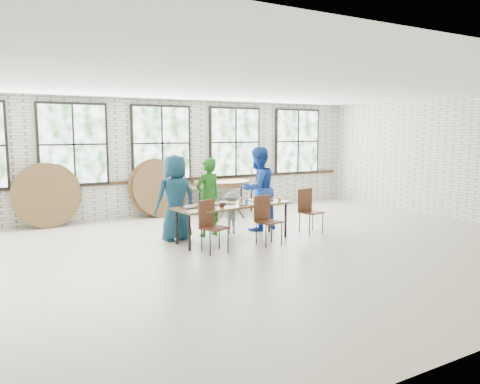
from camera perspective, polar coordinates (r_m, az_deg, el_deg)
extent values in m
plane|color=beige|center=(8.64, 1.35, -7.22)|extent=(12.00, 12.00, 0.00)
plane|color=white|center=(8.41, 1.41, 12.99)|extent=(12.00, 12.00, 0.00)
plane|color=silver|center=(12.44, -9.60, 4.16)|extent=(12.00, 0.00, 12.00)
plane|color=silver|center=(12.62, 25.30, 3.60)|extent=(0.00, 9.00, 9.00)
cube|color=#422819|center=(12.46, -9.50, 1.40)|extent=(11.80, 0.05, 0.08)
cube|color=black|center=(11.77, -19.65, 5.48)|extent=(1.62, 0.05, 1.97)
cube|color=white|center=(11.73, -19.62, 5.48)|extent=(1.50, 0.01, 1.85)
cube|color=black|center=(12.37, -9.54, 5.88)|extent=(1.62, 0.05, 1.97)
cube|color=white|center=(12.34, -9.48, 5.88)|extent=(1.50, 0.01, 1.85)
cube|color=black|center=(13.31, -0.61, 6.08)|extent=(1.62, 0.05, 1.97)
cube|color=white|center=(13.28, -0.53, 6.08)|extent=(1.50, 0.01, 1.85)
cube|color=black|center=(14.53, 6.99, 6.14)|extent=(1.62, 0.05, 1.97)
cube|color=white|center=(14.50, 7.08, 6.13)|extent=(1.50, 0.01, 1.85)
cube|color=brown|center=(9.30, -0.89, -1.64)|extent=(2.47, 1.04, 0.04)
cylinder|color=black|center=(8.62, -6.18, -4.90)|extent=(0.05, 0.05, 0.70)
cylinder|color=black|center=(9.16, -7.72, -4.19)|extent=(0.05, 0.05, 0.70)
cylinder|color=black|center=(9.69, 5.58, -3.53)|extent=(0.05, 0.05, 0.70)
cylinder|color=black|center=(10.17, 3.59, -2.99)|extent=(0.05, 0.05, 0.70)
cube|color=#4D2A19|center=(8.46, -3.10, -4.42)|extent=(0.54, 0.53, 0.03)
cube|color=#4D2A19|center=(8.53, -4.09, -2.62)|extent=(0.40, 0.19, 0.50)
cylinder|color=black|center=(8.28, -3.66, -6.32)|extent=(0.02, 0.02, 0.44)
cylinder|color=black|center=(8.58, -4.69, -5.84)|extent=(0.02, 0.02, 0.44)
cylinder|color=black|center=(8.44, -1.47, -6.03)|extent=(0.02, 0.02, 0.44)
cylinder|color=black|center=(8.73, -2.55, -5.58)|extent=(0.02, 0.02, 0.44)
cube|color=#4D2A19|center=(9.03, 3.55, -3.66)|extent=(0.49, 0.47, 0.03)
cube|color=#4D2A19|center=(9.12, 2.72, -1.95)|extent=(0.42, 0.11, 0.50)
cylinder|color=black|center=(8.84, 3.18, -5.42)|extent=(0.02, 0.02, 0.44)
cylinder|color=black|center=(9.12, 2.00, -5.02)|extent=(0.02, 0.02, 0.44)
cylinder|color=black|center=(9.04, 5.09, -5.15)|extent=(0.02, 0.02, 0.44)
cylinder|color=black|center=(9.32, 3.88, -4.77)|extent=(0.02, 0.02, 0.44)
cube|color=#4D2A19|center=(10.19, 8.69, -2.47)|extent=(0.48, 0.46, 0.03)
cube|color=#4D2A19|center=(10.28, 7.94, -0.96)|extent=(0.42, 0.09, 0.50)
cylinder|color=black|center=(9.99, 8.47, -4.00)|extent=(0.02, 0.02, 0.44)
cylinder|color=black|center=(10.25, 7.28, -3.69)|extent=(0.02, 0.02, 0.44)
cylinder|color=black|center=(10.22, 10.05, -3.78)|extent=(0.02, 0.02, 0.44)
cylinder|color=black|center=(10.47, 8.85, -3.48)|extent=(0.02, 0.02, 0.44)
imported|color=navy|center=(9.44, -7.89, -0.70)|extent=(0.89, 0.62, 1.72)
imported|color=#1E651B|center=(9.75, -3.92, -0.64)|extent=(0.66, 0.50, 1.64)
imported|color=#141B3E|center=(10.06, -1.08, -2.51)|extent=(0.67, 0.55, 0.90)
imported|color=#1741A7|center=(10.34, 2.21, 0.40)|extent=(1.02, 0.86, 1.84)
cube|color=brown|center=(12.62, -2.27, 0.75)|extent=(1.86, 0.90, 0.04)
cylinder|color=black|center=(12.08, -4.92, -1.35)|extent=(0.04, 0.04, 0.70)
cylinder|color=black|center=(12.57, -5.99, -1.02)|extent=(0.04, 0.04, 0.70)
cylinder|color=black|center=(12.82, 1.39, -0.82)|extent=(0.04, 0.04, 0.70)
cylinder|color=black|center=(13.28, 0.15, -0.52)|extent=(0.04, 0.04, 0.70)
cube|color=black|center=(8.97, -5.82, -1.82)|extent=(0.44, 0.33, 0.02)
cube|color=black|center=(9.35, -2.19, -1.41)|extent=(0.44, 0.33, 0.02)
cube|color=black|center=(9.78, 2.50, -1.02)|extent=(0.44, 0.33, 0.02)
cylinder|color=black|center=(8.98, -2.24, -1.53)|extent=(0.09, 0.09, 0.09)
cube|color=red|center=(9.19, 0.15, -1.28)|extent=(0.07, 0.06, 0.11)
cylinder|color=blue|center=(9.31, 0.77, -1.19)|extent=(0.07, 0.07, 0.10)
cylinder|color=orange|center=(9.62, 4.84, -0.91)|extent=(0.07, 0.07, 0.11)
cylinder|color=white|center=(9.32, 2.27, -1.18)|extent=(0.17, 0.17, 0.10)
ellipsoid|color=white|center=(8.83, -3.31, -1.84)|extent=(0.11, 0.11, 0.05)
ellipsoid|color=white|center=(9.16, 0.37, -1.49)|extent=(0.11, 0.11, 0.05)
ellipsoid|color=white|center=(9.58, 2.58, -1.11)|extent=(0.11, 0.11, 0.05)
cylinder|color=brown|center=(12.61, -2.27, 0.93)|extent=(1.50, 1.50, 0.04)
cylinder|color=brown|center=(12.61, -2.28, 1.13)|extent=(1.50, 1.50, 0.04)
cylinder|color=brown|center=(12.60, -2.28, 1.33)|extent=(1.50, 1.50, 0.04)
cylinder|color=brown|center=(11.61, -22.39, -0.32)|extent=(1.50, 0.31, 1.48)
cylinder|color=brown|center=(11.51, -22.54, -0.39)|extent=(1.50, 0.36, 1.48)
cylinder|color=brown|center=(12.24, -10.14, 0.50)|extent=(1.50, 0.29, 1.49)
cylinder|color=brown|center=(12.18, -9.59, 0.48)|extent=(1.50, 0.40, 1.47)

